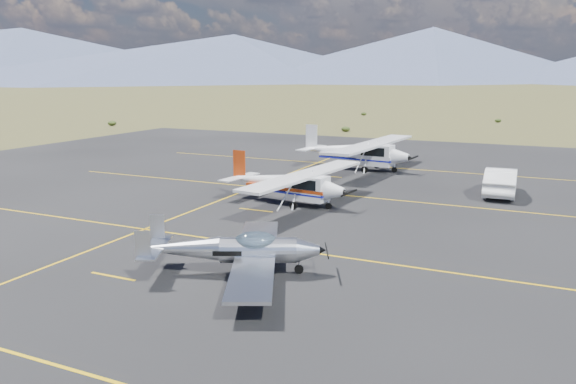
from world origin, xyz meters
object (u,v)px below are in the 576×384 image
Objects in this scene: aircraft_low_wing at (237,250)px; aircraft_plain at (357,151)px; sedan at (501,181)px; aircraft_cessna at (288,182)px.

aircraft_low_wing is 0.68× the size of aircraft_plain.
sedan is at bearing 43.00° from aircraft_low_wing.
aircraft_cessna is at bearing -84.36° from aircraft_plain.
aircraft_plain is 2.52× the size of sedan.
sedan is (7.58, 18.37, -0.08)m from aircraft_low_wing.
aircraft_low_wing is 19.87m from sedan.
aircraft_low_wing is at bearing 65.69° from sedan.
aircraft_low_wing is 23.76m from aircraft_plain.
aircraft_cessna is at bearing 80.90° from aircraft_low_wing.
aircraft_low_wing reaches higher than sedan.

